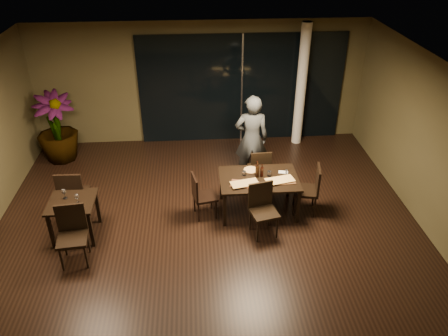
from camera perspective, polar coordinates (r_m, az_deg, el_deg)
ground at (r=8.06m, az=-1.94°, el=-9.17°), size 8.00×8.00×0.00m
wall_back at (r=10.85m, az=-3.07°, el=11.05°), size 8.00×0.10×3.00m
wall_right at (r=8.34m, az=26.89°, el=1.08°), size 0.10×8.00×3.00m
ceiling at (r=6.53m, az=-2.41°, el=11.53°), size 8.00×8.00×0.04m
window_panel at (r=10.89m, az=2.32°, el=10.29°), size 5.00×0.06×2.70m
column at (r=10.79m, az=10.05°, el=10.51°), size 0.24×0.24×3.00m
main_table at (r=8.38m, az=4.58°, el=-1.75°), size 1.50×1.00×0.75m
side_table at (r=8.21m, az=-19.15°, el=-4.81°), size 0.80×0.80×0.75m
chair_main_far at (r=9.13m, az=4.68°, el=0.07°), size 0.45×0.45×0.93m
chair_main_near at (r=7.92m, az=5.03°, el=-5.01°), size 0.55×0.55×0.99m
chair_main_left at (r=8.30m, az=-3.06°, el=-3.39°), size 0.50×0.50×0.91m
chair_main_right at (r=8.55m, az=11.23°, el=-2.48°), size 0.54×0.54×1.00m
chair_side_far at (r=8.67m, az=-19.13°, el=-3.03°), size 0.50×0.50×1.06m
chair_side_near at (r=7.72m, az=-19.22°, el=-7.81°), size 0.53×0.53×1.03m
diner at (r=9.26m, az=3.61°, el=3.82°), size 0.69×0.48×1.94m
potted_plant at (r=10.80m, az=-21.05°, el=4.94°), size 1.22×1.22×1.64m
pizza_board_left at (r=8.12m, az=2.71°, el=-2.15°), size 0.57×0.38×0.01m
pizza_board_right at (r=8.28m, az=7.31°, el=-1.71°), size 0.57×0.32×0.01m
oblong_pizza_left at (r=8.11m, az=2.72°, el=-2.05°), size 0.54×0.33×0.02m
oblong_pizza_right at (r=8.27m, az=7.31°, el=-1.61°), size 0.56×0.35×0.02m
round_pizza at (r=8.56m, az=3.53°, el=-0.28°), size 0.27×0.27×0.01m
bottle_a at (r=8.30m, az=4.39°, el=-0.27°), size 0.07×0.07×0.30m
bottle_b at (r=8.32m, az=4.97°, el=-0.32°), size 0.06×0.06×0.27m
bottle_c at (r=8.37m, az=4.33°, el=-0.01°), size 0.06×0.06×0.29m
tumbler_left at (r=8.39m, az=2.65°, el=-0.68°), size 0.08×0.08×0.09m
tumbler_right at (r=8.40m, az=5.93°, el=-0.72°), size 0.08×0.08×0.10m
napkin_near at (r=8.32m, az=8.38°, el=-1.58°), size 0.19×0.11×0.01m
napkin_far at (r=8.55m, az=7.75°, el=-0.56°), size 0.20×0.14×0.01m
wine_glass_a at (r=8.20m, az=-20.14°, el=-3.20°), size 0.08×0.08×0.18m
wine_glass_b at (r=8.00m, az=-18.63°, el=-3.82°), size 0.08×0.08×0.18m
side_napkin at (r=7.98m, az=-19.13°, el=-4.75°), size 0.19×0.13×0.01m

